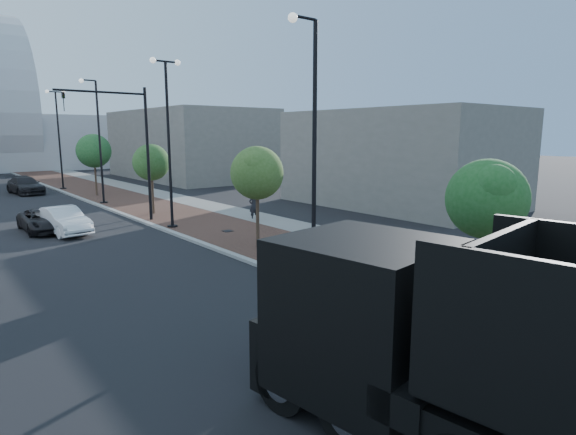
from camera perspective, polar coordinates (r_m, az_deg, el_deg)
sidewalk at (r=45.25m, az=-20.08°, el=2.79°), size 7.00×140.00×0.12m
concrete_strip at (r=46.17m, az=-16.91°, el=3.11°), size 2.40×140.00×0.13m
curb at (r=44.28m, az=-24.36°, el=2.37°), size 0.30×140.00×0.14m
dump_truck at (r=8.28m, az=29.40°, el=-17.78°), size 4.77×14.25×3.90m
white_sedan at (r=28.17m, az=-25.41°, el=-0.32°), size 2.00×4.52×1.44m
dark_car_mid at (r=29.35m, az=-27.34°, el=-0.29°), size 2.11×4.49×1.24m
dark_car_far at (r=48.40m, az=-29.07°, el=3.39°), size 2.65×5.39×1.51m
pedestrian at (r=29.36m, az=-4.14°, el=1.46°), size 0.70×0.47×1.88m
streetlight_1 at (r=16.91m, az=2.89°, el=6.71°), size 1.44×0.56×9.21m
streetlight_2 at (r=27.11m, az=-14.15°, el=8.70°), size 1.72×0.56×9.28m
streetlight_3 at (r=38.32m, az=-21.85°, el=7.90°), size 1.44×0.56×9.21m
streetlight_4 at (r=49.94m, az=-25.84°, el=8.51°), size 1.72×0.56×9.28m
traffic_mast at (r=29.54m, az=-18.23°, el=8.91°), size 5.09×0.20×8.00m
tree_0 at (r=14.14m, az=22.82°, el=2.03°), size 2.28×2.21×4.67m
tree_1 at (r=21.62m, az=-3.68°, el=5.36°), size 2.46×2.42×4.78m
tree_2 at (r=32.19m, az=-16.10°, el=6.38°), size 2.41×2.37×4.67m
tree_3 at (r=43.48m, az=-22.29°, el=7.42°), size 2.83×2.83×5.30m
commercial_block_ne at (r=59.04m, az=-11.85°, el=8.59°), size 12.00×22.00×8.00m
commercial_block_e at (r=36.60m, az=13.20°, el=6.96°), size 10.00×16.00×7.00m
utility_cover_1 at (r=17.66m, az=11.83°, el=-7.27°), size 0.50×0.50×0.02m
utility_cover_2 at (r=25.83m, az=-7.28°, el=-1.62°), size 0.50×0.50×0.02m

